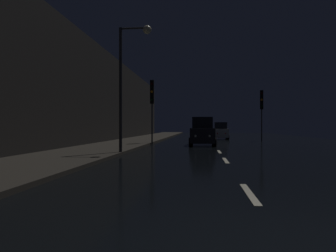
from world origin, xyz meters
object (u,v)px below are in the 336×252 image
Objects in this scene: traffic_light_far_right at (262,104)px; traffic_light_far_left at (152,97)px; car_distant_taillights at (220,131)px; car_approaching_headlights at (202,132)px; streetlamp_overhead at (130,69)px.

traffic_light_far_left is at bearing -47.37° from traffic_light_far_right.
car_approaching_headlights is at bearing 169.89° from car_distant_taillights.
traffic_light_far_right is 1.32× the size of car_distant_taillights.
traffic_light_far_left reaches higher than car_distant_taillights.
traffic_light_far_left reaches higher than car_approaching_headlights.
car_distant_taillights is (-3.81, 4.43, -2.83)m from traffic_light_far_right.
car_approaching_headlights is 1.13× the size of car_distant_taillights.
traffic_light_far_left is 0.78× the size of streetlamp_overhead.
streetlamp_overhead is at bearing 164.11° from car_distant_taillights.
streetlamp_overhead is (0.28, -9.22, 0.65)m from traffic_light_far_left.
streetlamp_overhead reaches higher than car_distant_taillights.
traffic_light_far_left is at bearing 91.74° from streetlamp_overhead.
traffic_light_far_right reaches higher than car_distant_taillights.
traffic_light_far_right is 19.03m from streetlamp_overhead.
traffic_light_far_left is 1.03× the size of traffic_light_far_right.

